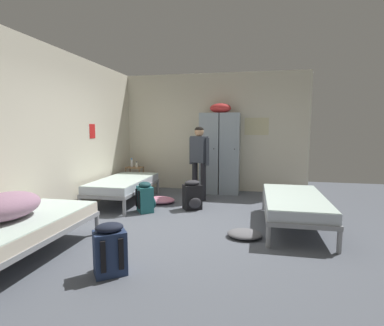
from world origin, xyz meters
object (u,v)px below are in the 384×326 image
shelf_unit (135,176)px  backpack_navy (110,250)px  backpack_teal (146,198)px  bed_left_front (22,228)px  lotion_bottle (137,165)px  bed_left_rear (124,184)px  backpack_black (192,196)px  person_traveler (199,156)px  clothes_pile_grey (245,234)px  locker_bank (220,152)px  bedding_heap (6,206)px  water_bottle (132,163)px  bed_right (294,203)px  clothes_pile_pink (160,200)px

shelf_unit → backpack_navy: (1.39, -4.05, -0.09)m
shelf_unit → backpack_teal: 1.98m
bed_left_front → lotion_bottle: (-0.18, 3.90, 0.25)m
bed_left_rear → backpack_black: 1.50m
person_traveler → clothes_pile_grey: size_ratio=3.19×
locker_bank → bedding_heap: 4.59m
water_bottle → lotion_bottle: size_ratio=1.46×
shelf_unit → water_bottle: water_bottle is taller
water_bottle → backpack_black: water_bottle is taller
clothes_pile_grey → bed_left_rear: bearing=148.6°
backpack_teal → clothes_pile_grey: bearing=-27.7°
bed_left_front → water_bottle: size_ratio=9.09×
bed_right → backpack_black: size_ratio=3.45×
backpack_navy → backpack_teal: bearing=101.4°
locker_bank → backpack_black: bearing=-102.0°
locker_bank → bed_left_rear: (-1.81, -1.32, -0.59)m
backpack_black → bedding_heap: bearing=-122.0°
bedding_heap → locker_bank: bearing=64.8°
bed_left_rear → backpack_teal: size_ratio=3.45×
bed_left_rear → clothes_pile_pink: size_ratio=3.20×
bed_left_rear → backpack_teal: (0.68, -0.57, -0.12)m
shelf_unit → lotion_bottle: size_ratio=3.99×
person_traveler → water_bottle: person_traveler is taller
bed_left_rear → clothes_pile_grey: bed_left_rear is taller
locker_bank → lotion_bottle: locker_bank is taller
locker_bank → backpack_teal: locker_bank is taller
person_traveler → clothes_pile_grey: bearing=-63.3°
locker_bank → bedding_heap: bearing=-115.2°
clothes_pile_pink → backpack_teal: bearing=-95.8°
backpack_teal → water_bottle: bearing=119.7°
bed_left_rear → backpack_black: size_ratio=3.45×
bed_right → person_traveler: bearing=140.9°
locker_bank → bed_right: size_ratio=1.09×
locker_bank → bed_right: locker_bank is taller
lotion_bottle → backpack_navy: (1.32, -4.01, -0.37)m
bed_left_front → bed_left_rear: same height
backpack_teal → backpack_navy: bearing=-78.6°
clothes_pile_pink → bed_left_rear: bearing=-173.4°
bed_left_front → clothes_pile_grey: 2.80m
bedding_heap → clothes_pile_grey: (2.62, 1.30, -0.59)m
bed_right → clothes_pile_grey: bearing=-139.9°
water_bottle → lotion_bottle: (0.15, -0.06, -0.03)m
backpack_teal → backpack_black: 0.87m
backpack_navy → backpack_black: bearing=82.7°
bed_left_rear → bed_left_front: bearing=-90.0°
bed_left_rear → backpack_navy: bearing=-68.3°
backpack_black → clothes_pile_grey: (1.01, -1.28, -0.21)m
lotion_bottle → backpack_black: bearing=-39.7°
bed_right → water_bottle: size_ratio=9.09×
bed_right → backpack_navy: bearing=-136.5°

